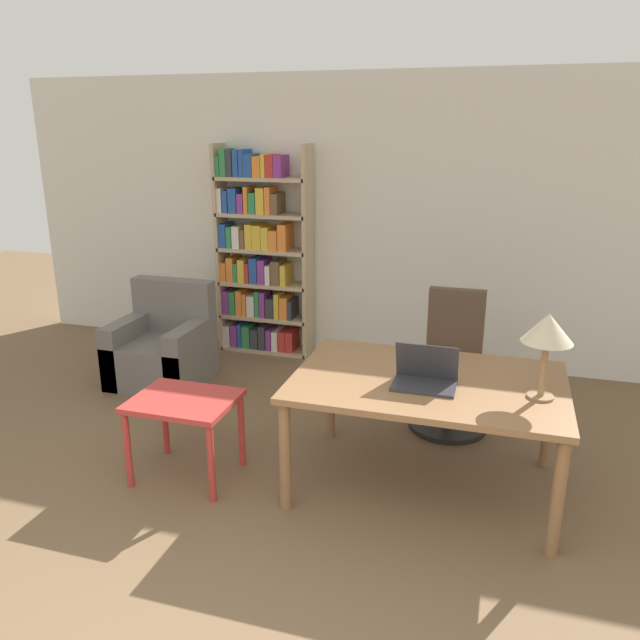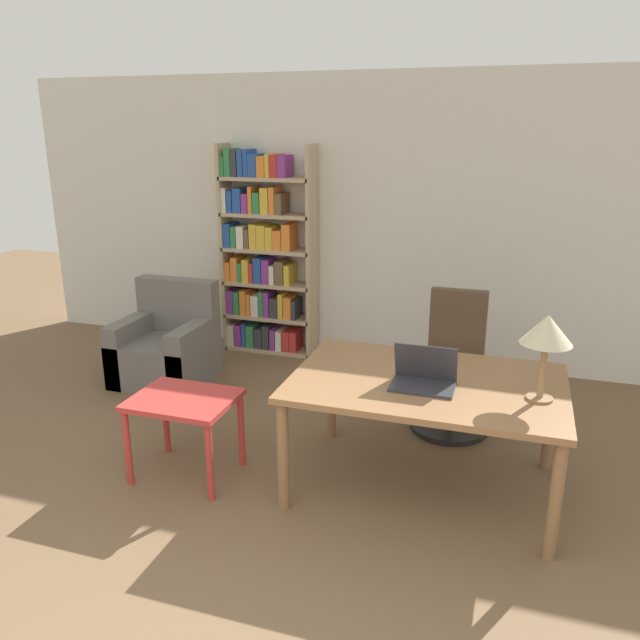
# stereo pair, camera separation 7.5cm
# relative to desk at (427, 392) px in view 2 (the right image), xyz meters

# --- Properties ---
(wall_back) EXTENTS (8.00, 0.06, 2.70)m
(wall_back) POSITION_rel_desk_xyz_m (-0.57, 2.27, 0.69)
(wall_back) COLOR silver
(wall_back) RESTS_ON ground_plane
(desk) EXTENTS (1.64, 1.09, 0.74)m
(desk) POSITION_rel_desk_xyz_m (0.00, 0.00, 0.00)
(desk) COLOR olive
(desk) RESTS_ON ground_plane
(laptop) EXTENTS (0.37, 0.25, 0.25)m
(laptop) POSITION_rel_desk_xyz_m (-0.01, -0.10, 0.13)
(laptop) COLOR #2D2D33
(laptop) RESTS_ON desk
(table_lamp) EXTENTS (0.28, 0.28, 0.50)m
(table_lamp) POSITION_rel_desk_xyz_m (0.65, -0.09, 0.48)
(table_lamp) COLOR olive
(table_lamp) RESTS_ON desk
(office_chair) EXTENTS (0.59, 0.59, 1.05)m
(office_chair) POSITION_rel_desk_xyz_m (0.07, 0.94, -0.23)
(office_chair) COLOR black
(office_chair) RESTS_ON ground_plane
(side_table_blue) EXTENTS (0.65, 0.52, 0.56)m
(side_table_blue) POSITION_rel_desk_xyz_m (-1.50, -0.33, -0.19)
(side_table_blue) COLOR #B2332D
(side_table_blue) RESTS_ON ground_plane
(armchair) EXTENTS (0.78, 0.73, 0.89)m
(armchair) POSITION_rel_desk_xyz_m (-2.50, 1.08, -0.37)
(armchair) COLOR #66605B
(armchair) RESTS_ON ground_plane
(bookshelf) EXTENTS (0.94, 0.28, 2.06)m
(bookshelf) POSITION_rel_desk_xyz_m (-1.96, 2.08, 0.31)
(bookshelf) COLOR tan
(bookshelf) RESTS_ON ground_plane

